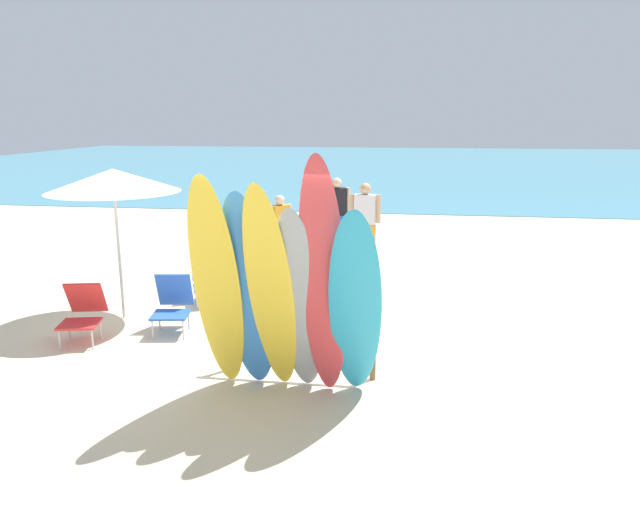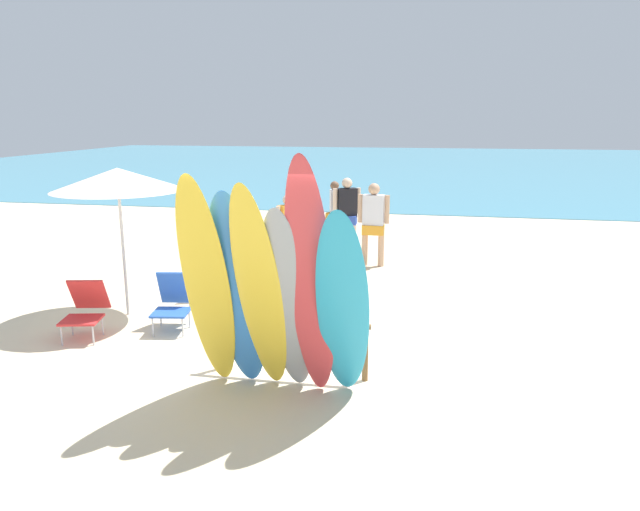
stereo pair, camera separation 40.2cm
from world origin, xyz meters
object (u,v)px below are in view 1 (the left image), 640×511
Objects in this scene: surfboard_yellow_2 at (271,294)px; surfboard_blue_1 at (248,295)px; beach_umbrella at (113,181)px; surfboard_teal_5 at (355,308)px; beachgoer_midbeach at (365,218)px; beachgoer_near_rack at (337,210)px; surfboard_grey_3 at (299,305)px; beach_chair_striped at (173,302)px; surfboard_red_4 at (323,285)px; beachgoer_strolling at (280,227)px; surfboard_yellow_0 at (217,289)px; surfboard_rack at (298,335)px; beachgoer_by_water at (323,208)px; beach_chair_blue at (208,277)px; beach_chair_red at (83,310)px.

surfboard_blue_1 is at bearing 168.19° from surfboard_yellow_2.
surfboard_teal_5 is at bearing -32.23° from beach_umbrella.
beachgoer_midbeach is 1.01× the size of beachgoer_near_rack.
surfboard_grey_3 is 1.02× the size of beach_umbrella.
surfboard_teal_5 reaches higher than beach_chair_striped.
surfboard_red_4 reaches higher than beachgoer_strolling.
surfboard_yellow_0 is 1.12× the size of surfboard_teal_5.
beachgoer_near_rack is (-0.14, 7.19, -0.24)m from surfboard_yellow_2.
beach_chair_striped is (-2.45, -4.21, -0.55)m from beachgoer_midbeach.
beach_chair_striped is at bearing 120.70° from surfboard_yellow_0.
surfboard_yellow_0 is at bearing -161.73° from surfboard_blue_1.
surfboard_red_4 is (0.40, -0.76, 0.84)m from surfboard_rack.
beachgoer_strolling is 2.43m from beachgoer_by_water.
surfboard_yellow_0 is at bearing 83.82° from beachgoer_midbeach.
beachgoer_strolling is (-1.38, 5.55, -0.23)m from surfboard_grey_3.
surfboard_grey_3 is 5.73m from beachgoer_strolling.
surfboard_blue_1 is 1.07× the size of beach_umbrella.
beachgoer_strolling reaches higher than beach_chair_striped.
surfboard_grey_3 is 1.37× the size of beachgoer_near_rack.
surfboard_blue_1 is 0.28m from surfboard_yellow_2.
surfboard_yellow_2 is 6.16m from beachgoer_midbeach.
surfboard_teal_5 is at bearing -3.06° from surfboard_yellow_0.
surfboard_yellow_2 is at bearing -54.61° from beach_chair_striped.
surfboard_grey_3 is 2.80× the size of beach_chair_striped.
beach_umbrella is at bearing 144.72° from surfboard_yellow_2.
beachgoer_by_water is at bearing 67.83° from beach_umbrella.
beachgoer_midbeach is at bearing 96.50° from beachgoer_near_rack.
surfboard_grey_3 is at bearing -2.19° from surfboard_blue_1.
beach_chair_blue is at bearing 123.00° from surfboard_yellow_2.
beachgoer_strolling is at bearing 21.52° from beachgoer_midbeach.
surfboard_yellow_2 is at bearing -102.63° from surfboard_rack.
beachgoer_by_water is at bearing 91.46° from surfboard_blue_1.
beach_chair_red is at bearing 158.90° from surfboard_red_4.
beachgoer_near_rack reaches higher than surfboard_rack.
beach_chair_striped is (-1.62, 1.84, -0.73)m from surfboard_blue_1.
surfboard_red_4 is at bearing 68.50° from beachgoer_near_rack.
surfboard_blue_1 is at bearing 173.76° from surfboard_teal_5.
beachgoer_by_water is (0.01, 8.01, -0.38)m from surfboard_yellow_0.
beachgoer_strolling reaches higher than beach_chair_blue.
surfboard_blue_1 is at bearing -38.88° from beach_chair_red.
beach_chair_striped is 0.36× the size of beach_umbrella.
surfboard_grey_3 is at bearing 66.43° from beachgoer_near_rack.
beach_umbrella is (-1.76, -3.28, 1.24)m from beachgoer_strolling.
beach_chair_red is at bearing 57.39° from beachgoer_midbeach.
surfboard_rack is 2.38m from beach_chair_striped.
beachgoer_near_rack is at bearing -52.33° from beachgoer_midbeach.
surfboard_teal_5 is 2.88× the size of beach_chair_blue.
beachgoer_near_rack reaches higher than beachgoer_strolling.
beach_umbrella is at bearing 146.80° from surfboard_grey_3.
beach_chair_striped is (-0.79, -3.69, -0.43)m from beachgoer_strolling.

